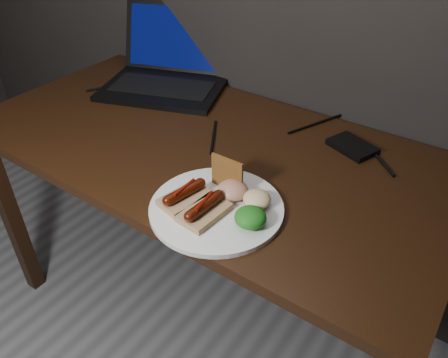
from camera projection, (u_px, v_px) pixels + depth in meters
desk at (203, 168)px, 1.29m from camera, size 1.40×0.70×0.75m
laptop at (168, 71)px, 1.53m from camera, size 0.50×0.48×0.25m
hard_drive at (352, 146)px, 1.20m from camera, size 0.15×0.12×0.02m
desk_cables at (240, 121)px, 1.33m from camera, size 1.04×0.43×0.01m
plate at (216, 208)px, 0.99m from camera, size 0.32×0.32×0.01m
bread_sausage_left at (185, 196)px, 0.99m from camera, size 0.09×0.13×0.04m
bread_sausage_center at (205, 210)px, 0.95m from camera, size 0.08×0.12×0.04m
crispbread at (227, 174)px, 1.02m from camera, size 0.09×0.01×0.08m
salad_greens at (250, 217)px, 0.93m from camera, size 0.07×0.07×0.04m
salsa_mound at (233, 190)px, 1.01m from camera, size 0.07×0.07×0.04m
coleslaw_mound at (257, 199)px, 0.98m from camera, size 0.06×0.06×0.04m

